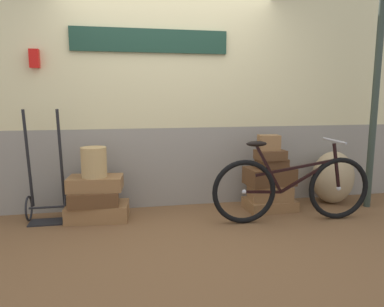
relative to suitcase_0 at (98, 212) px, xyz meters
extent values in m
cube|color=brown|center=(0.86, -0.40, -0.12)|extent=(9.02, 5.20, 0.06)
cube|color=gray|center=(0.86, 0.45, 0.40)|extent=(7.02, 0.20, 0.97)
cube|color=beige|center=(0.86, 0.45, 1.69)|extent=(7.02, 0.20, 1.62)
cube|color=#193828|center=(0.65, 0.33, 1.89)|extent=(1.79, 0.04, 0.26)
cube|color=red|center=(-0.62, 0.31, 1.67)|extent=(0.10, 0.08, 0.20)
cylinder|color=#2D382D|center=(3.25, -0.15, 1.20)|extent=(0.08, 0.08, 2.59)
cube|color=olive|center=(0.00, 0.00, 0.00)|extent=(0.70, 0.45, 0.18)
cube|color=brown|center=(-0.03, -0.04, 0.17)|extent=(0.53, 0.34, 0.16)
cube|color=olive|center=(-0.01, 0.00, 0.32)|extent=(0.61, 0.39, 0.15)
cube|color=olive|center=(2.02, -0.02, -0.03)|extent=(0.59, 0.43, 0.12)
cube|color=olive|center=(2.02, -0.01, 0.12)|extent=(0.52, 0.42, 0.18)
cube|color=brown|center=(2.02, 0.01, 0.31)|extent=(0.58, 0.41, 0.21)
cube|color=brown|center=(2.03, -0.01, 0.47)|extent=(0.36, 0.26, 0.11)
cube|color=brown|center=(2.00, -0.04, 0.58)|extent=(0.35, 0.26, 0.11)
cube|color=olive|center=(1.98, -0.02, 0.72)|extent=(0.26, 0.19, 0.18)
cylinder|color=tan|center=(-0.02, -0.01, 0.56)|extent=(0.27, 0.27, 0.32)
torus|color=black|center=(-0.74, 0.10, 0.05)|extent=(0.02, 0.28, 0.28)
torus|color=black|center=(-0.34, 0.10, 0.05)|extent=(0.02, 0.28, 0.28)
cylinder|color=black|center=(-0.54, 0.10, 0.05)|extent=(0.39, 0.02, 0.02)
cylinder|color=black|center=(-0.71, 0.10, 0.59)|extent=(0.03, 0.17, 1.08)
cylinder|color=black|center=(-0.37, 0.10, 0.59)|extent=(0.03, 0.17, 1.08)
cube|color=black|center=(-0.54, -0.01, -0.08)|extent=(0.35, 0.22, 0.02)
ellipsoid|color=tan|center=(2.91, 0.08, 0.24)|extent=(0.53, 0.45, 0.66)
torus|color=black|center=(1.55, -0.42, 0.26)|extent=(0.70, 0.10, 0.69)
sphere|color=#B2B2B7|center=(1.55, -0.42, 0.26)|extent=(0.05, 0.05, 0.05)
torus|color=black|center=(2.62, -0.49, 0.26)|extent=(0.70, 0.10, 0.69)
sphere|color=#B2B2B7|center=(2.62, -0.49, 0.26)|extent=(0.05, 0.05, 0.05)
cube|color=black|center=(2.25, -0.46, 0.41)|extent=(0.59, 0.06, 0.36)
cube|color=black|center=(1.81, -0.44, 0.49)|extent=(0.31, 0.05, 0.53)
cube|color=black|center=(1.75, -0.44, 0.25)|extent=(0.41, 0.05, 0.05)
cube|color=black|center=(2.10, -0.46, 0.50)|extent=(0.87, 0.08, 0.17)
cube|color=black|center=(2.58, -0.48, 0.51)|extent=(0.12, 0.03, 0.51)
ellipsoid|color=black|center=(1.67, -0.43, 0.77)|extent=(0.22, 0.10, 0.06)
cylinder|color=#A5A5AD|center=(2.53, -0.48, 0.79)|extent=(0.05, 0.46, 0.02)
camera|label=1|loc=(0.28, -3.95, 1.26)|focal=33.59mm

